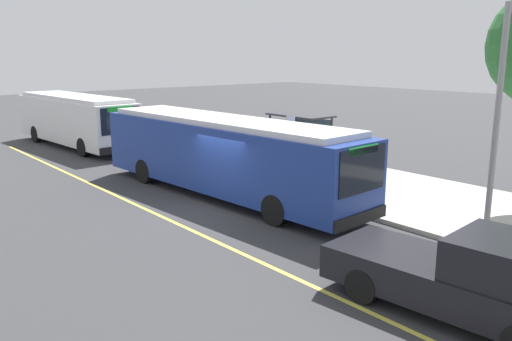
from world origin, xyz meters
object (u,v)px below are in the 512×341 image
object	(u,v)px
transit_bus_main	(224,153)
pickup_truck	(467,278)
transit_bus_second	(76,119)
waiting_bench	(296,157)
pedestrian_commuter	(249,146)
route_sign_post	(291,142)

from	to	relation	value
transit_bus_main	pickup_truck	world-z (taller)	transit_bus_main
transit_bus_main	pickup_truck	bearing A→B (deg)	-10.05
transit_bus_main	transit_bus_second	world-z (taller)	same
transit_bus_second	waiting_bench	xyz separation A→B (m)	(12.78, 5.24, -0.98)
pedestrian_commuter	waiting_bench	bearing A→B (deg)	47.11
transit_bus_second	transit_bus_main	bearing A→B (deg)	0.56
transit_bus_main	route_sign_post	xyz separation A→B (m)	(1.12, 2.38, 0.34)
waiting_bench	transit_bus_main	bearing A→B (deg)	-75.23
waiting_bench	route_sign_post	distance (m)	3.91
transit_bus_main	transit_bus_second	size ratio (longest dim) A/B	1.20
pickup_truck	route_sign_post	bearing A→B (deg)	156.07
waiting_bench	pedestrian_commuter	world-z (taller)	pedestrian_commuter
pickup_truck	route_sign_post	size ratio (longest dim) A/B	1.99
pickup_truck	waiting_bench	distance (m)	14.00
route_sign_post	pedestrian_commuter	xyz separation A→B (m)	(-3.94, 1.14, -0.84)
route_sign_post	pickup_truck	bearing A→B (deg)	-23.93
transit_bus_second	waiting_bench	size ratio (longest dim) A/B	6.64
transit_bus_main	transit_bus_second	distance (m)	14.12
route_sign_post	pedestrian_commuter	bearing A→B (deg)	163.79
transit_bus_main	waiting_bench	world-z (taller)	transit_bus_main
route_sign_post	pedestrian_commuter	world-z (taller)	route_sign_post
pickup_truck	route_sign_post	xyz separation A→B (m)	(-9.65, 4.28, 1.10)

